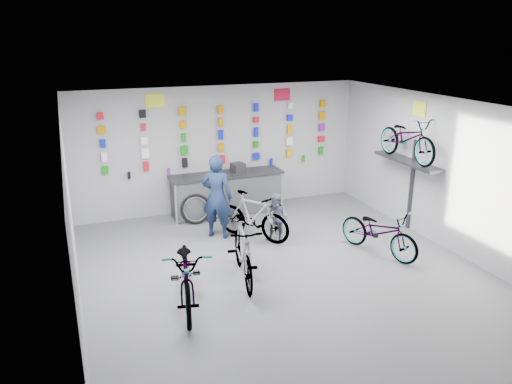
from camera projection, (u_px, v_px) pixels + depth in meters
name	position (u px, v px, depth m)	size (l,w,h in m)	color
floor	(289.00, 277.00, 8.90)	(8.00, 8.00, 0.00)	#515257
ceiling	(292.00, 109.00, 7.99)	(8.00, 8.00, 0.00)	white
wall_back	(220.00, 149.00, 12.00)	(7.00, 7.00, 0.00)	#B7B7B9
wall_front	(462.00, 318.00, 4.89)	(7.00, 7.00, 0.00)	#B7B7B9
wall_left	(72.00, 225.00, 7.24)	(8.00, 8.00, 0.00)	#B7B7B9
wall_right	(454.00, 177.00, 9.65)	(8.00, 8.00, 0.00)	#B7B7B9
counter	(227.00, 194.00, 11.90)	(2.70, 0.66, 1.00)	black
merch_wall	(222.00, 138.00, 11.86)	(5.57, 0.08, 1.56)	#158713
wall_bracket	(408.00, 165.00, 10.66)	(0.39, 1.90, 2.00)	#333338
sign_left	(155.00, 101.00, 11.09)	(0.42, 0.02, 0.30)	#ECFF31
sign_right	(282.00, 95.00, 12.16)	(0.42, 0.02, 0.30)	red
sign_side	(419.00, 109.00, 10.35)	(0.02, 0.40, 0.30)	#ECFF31
bike_left	(187.00, 273.00, 7.87)	(0.72, 2.07, 1.09)	gray
bike_center	(243.00, 251.00, 8.64)	(0.52, 1.83, 1.10)	gray
bike_right	(379.00, 231.00, 9.73)	(0.62, 1.77, 0.93)	gray
bike_service	(253.00, 216.00, 10.41)	(0.48, 1.71, 1.03)	gray
bike_wall	(407.00, 138.00, 10.46)	(0.63, 1.80, 0.95)	gray
clerk	(217.00, 197.00, 10.41)	(0.65, 0.43, 1.79)	#162444
customer	(277.00, 218.00, 10.23)	(0.51, 0.40, 1.05)	slate
spare_wheel	(196.00, 209.00, 11.32)	(0.71, 0.25, 0.70)	black
register	(238.00, 168.00, 11.82)	(0.28, 0.30, 0.22)	black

